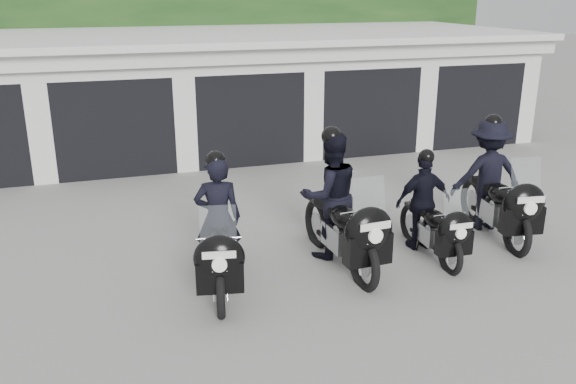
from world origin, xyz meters
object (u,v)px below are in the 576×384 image
object	(u,v)px
police_bike_a	(219,235)
police_bike_c	(428,209)
police_bike_b	(336,205)
police_bike_d	(492,182)

from	to	relation	value
police_bike_a	police_bike_c	world-z (taller)	police_bike_a
police_bike_a	police_bike_b	size ratio (longest dim) A/B	0.91
police_bike_b	police_bike_c	bearing A→B (deg)	-8.65
police_bike_c	police_bike_d	xyz separation A→B (m)	(1.49, 0.44, 0.17)
police_bike_b	police_bike_c	xyz separation A→B (m)	(1.52, -0.14, -0.18)
police_bike_c	police_bike_d	bearing A→B (deg)	18.58
police_bike_b	police_bike_d	distance (m)	3.03
police_bike_a	police_bike_b	bearing A→B (deg)	20.56
police_bike_a	police_bike_d	size ratio (longest dim) A/B	0.93
police_bike_b	police_bike_d	xyz separation A→B (m)	(3.02, 0.30, -0.01)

